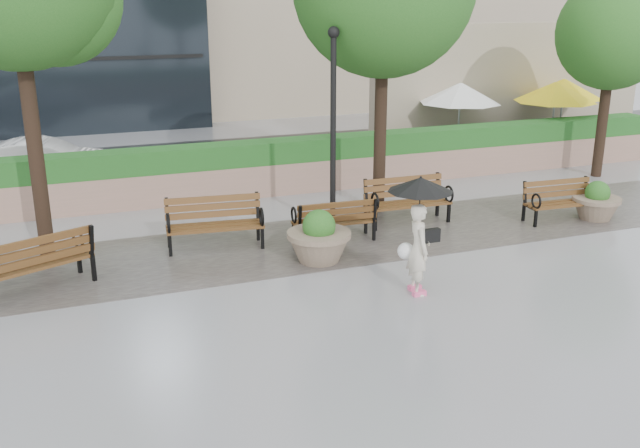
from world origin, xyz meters
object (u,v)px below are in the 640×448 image
object	(u,v)px
bench_2	(334,229)
planter_right	(596,204)
bench_1	(215,234)
bench_3	(407,210)
lamppost	(333,145)
pedestrian	(419,224)
car_right	(45,161)
planter_left	(319,241)
bench_0	(35,275)
bench_4	(561,209)

from	to	relation	value
bench_2	planter_right	distance (m)	6.11
bench_1	bench_3	xyz separation A→B (m)	(4.33, 0.11, -0.00)
planter_right	lamppost	size ratio (longest dim) A/B	0.25
bench_2	planter_right	bearing A→B (deg)	176.69
bench_1	planter_right	bearing A→B (deg)	-0.81
bench_3	bench_1	bearing A→B (deg)	-177.29
bench_1	pedestrian	bearing A→B (deg)	-44.68
planter_right	car_right	bearing A→B (deg)	145.61
bench_1	pedestrian	world-z (taller)	pedestrian
planter_left	bench_0	bearing A→B (deg)	175.97
car_right	bench_4	bearing A→B (deg)	-113.73
planter_right	pedestrian	distance (m)	6.23
bench_1	bench_4	world-z (taller)	bench_1
bench_1	lamppost	size ratio (longest dim) A/B	0.46
planter_left	car_right	world-z (taller)	car_right
bench_3	lamppost	bearing A→B (deg)	178.44
bench_3	planter_right	world-z (taller)	bench_3
bench_0	lamppost	size ratio (longest dim) A/B	0.49
lamppost	car_right	bearing A→B (deg)	130.86
car_right	pedestrian	bearing A→B (deg)	-138.32
bench_1	bench_2	xyz separation A→B (m)	(2.36, -0.45, -0.04)
bench_4	lamppost	bearing A→B (deg)	170.46
bench_0	lamppost	distance (m)	6.26
car_right	planter_left	bearing A→B (deg)	-137.81
bench_0	bench_1	distance (m)	3.51
bench_1	lamppost	xyz separation A→B (m)	(2.59, 0.19, 1.57)
bench_0	car_right	xyz separation A→B (m)	(0.28, 7.80, 0.29)
bench_2	bench_4	bearing A→B (deg)	177.57
planter_right	pedestrian	size ratio (longest dim) A/B	0.53
bench_2	planter_right	world-z (taller)	bench_2
bench_1	car_right	size ratio (longest dim) A/B	0.54
bench_2	lamppost	size ratio (longest dim) A/B	0.40
bench_1	bench_2	world-z (taller)	bench_1
lamppost	bench_1	bearing A→B (deg)	-175.72
bench_3	pedestrian	xyz separation A→B (m)	(-1.64, -3.49, 0.92)
bench_1	planter_left	size ratio (longest dim) A/B	1.63
bench_3	planter_right	bearing A→B (deg)	-15.59
bench_0	car_right	size ratio (longest dim) A/B	0.57
bench_1	car_right	bearing A→B (deg)	121.36
bench_4	planter_right	bearing A→B (deg)	-8.58
bench_1	pedestrian	distance (m)	4.42
bench_4	car_right	xyz separation A→B (m)	(-10.68, 7.70, 0.33)
bench_3	bench_4	bearing A→B (deg)	-16.78
bench_4	car_right	distance (m)	13.17
car_right	bench_2	bearing A→B (deg)	-130.85
bench_2	pedestrian	distance (m)	3.11
lamppost	car_right	world-z (taller)	lamppost
planter_left	lamppost	distance (m)	2.38
bench_3	car_right	xyz separation A→B (m)	(-7.40, 6.63, 0.30)
bench_1	planter_right	xyz separation A→B (m)	(8.44, -1.14, 0.04)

